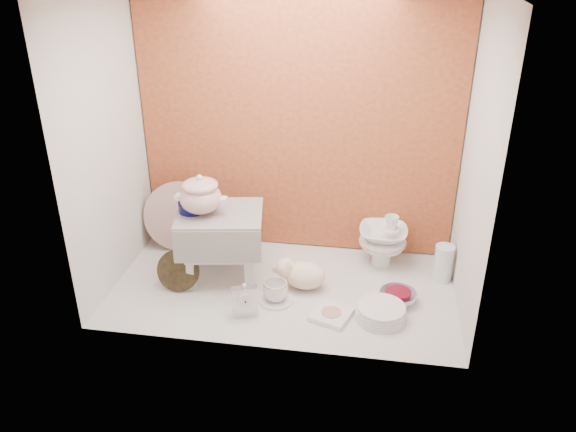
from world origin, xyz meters
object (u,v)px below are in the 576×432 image
Objects in this scene: gold_rim_teacup at (276,291)px; dinner_plate_stack at (381,312)px; soup_tureen at (201,194)px; step_stool at (221,245)px; porcelain_tower at (383,240)px; floral_platter at (179,216)px; plush_pig at (305,275)px; mantel_clock at (245,300)px; blue_white_vase at (227,229)px; crystal_bowl at (398,297)px.

gold_rim_teacup is 0.54m from dinner_plate_stack.
dinner_plate_stack is (0.96, -0.24, -0.46)m from soup_tureen.
step_stool is 0.90m from porcelain_tower.
floral_platter reaches higher than plush_pig.
plush_pig is at bearing 28.51° from mantel_clock.
gold_rim_teacup is (-0.13, -0.14, -0.02)m from plush_pig.
plush_pig is at bearing -16.75° from step_stool.
plush_pig is at bearing -140.67° from porcelain_tower.
gold_rim_teacup is (0.33, -0.20, -0.13)m from step_stool.
step_stool is at bearing -162.72° from porcelain_tower.
mantel_clock is 0.67m from dinner_plate_stack.
gold_rim_teacup is 0.52× the size of dinner_plate_stack.
gold_rim_teacup is 0.42× the size of porcelain_tower.
floral_platter is at bearing 155.53° from dinner_plate_stack.
dinner_plate_stack is (1.20, -0.55, -0.17)m from floral_platter.
floral_platter reaches higher than porcelain_tower.
blue_white_vase is at bearing 165.99° from plush_pig.
crystal_bowl is at bearing -4.48° from soup_tureen.
soup_tureen is 0.49m from floral_platter.
crystal_bowl is at bearing 8.58° from gold_rim_teacup.
dinner_plate_stack is at bearing -12.59° from mantel_clock.
soup_tureen reaches higher than floral_platter.
dinner_plate_stack is at bearing -117.87° from crystal_bowl.
soup_tureen is 0.48m from blue_white_vase.
floral_platter is 0.29m from blue_white_vase.
mantel_clock is 0.66× the size of plush_pig.
porcelain_tower reaches higher than crystal_bowl.
plush_pig is (0.51, -0.35, -0.05)m from blue_white_vase.
mantel_clock is (0.53, -0.62, -0.11)m from floral_platter.
soup_tureen is (-0.09, -0.03, 0.30)m from step_stool.
plush_pig is at bearing 47.55° from gold_rim_teacup.
gold_rim_teacup reaches higher than dinner_plate_stack.
step_stool is 1.76× the size of dinner_plate_stack.
mantel_clock is (0.29, -0.32, -0.41)m from soup_tureen.
crystal_bowl is at bearing -16.17° from step_stool.
crystal_bowl is (1.04, -0.08, -0.47)m from soup_tureen.
plush_pig is 0.52m from porcelain_tower.
dinner_plate_stack is at bearing -7.14° from plush_pig.
gold_rim_teacup is at bearing 28.62° from mantel_clock.
floral_platter is 1.35× the size of porcelain_tower.
soup_tureen is at bearing -172.51° from step_stool.
soup_tureen is 1.36× the size of crystal_bowl.
gold_rim_teacup is at bearing -22.63° from soup_tureen.
soup_tureen is 0.84× the size of porcelain_tower.
porcelain_tower reaches higher than dinner_plate_stack.
blue_white_vase reaches higher than gold_rim_teacup.
mantel_clock is at bearing -68.87° from step_stool.
mantel_clock is 0.19m from gold_rim_teacup.
plush_pig is at bearing 152.63° from dinner_plate_stack.
mantel_clock reaches higher than crystal_bowl.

